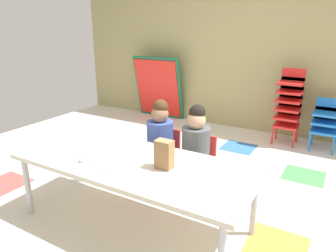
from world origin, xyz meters
The scene contains 12 objects.
ground_plane centered at (0.01, 0.00, -0.01)m, with size 6.67×4.51×0.02m.
back_wall centered at (0.00, 2.26, 1.35)m, with size 6.67×0.10×2.70m, color tan.
craft_table centered at (-0.20, -0.76, 0.53)m, with size 1.94×0.82×0.57m.
seated_child_near_camera centered at (-0.34, -0.12, 0.55)m, with size 0.33×0.33×0.92m.
seated_child_middle_seat centered at (0.05, -0.12, 0.55)m, with size 0.34×0.34×0.92m.
kid_chair_red_stack centered at (0.50, 1.87, 0.58)m, with size 0.32×0.30×1.04m.
kid_chair_blue_stack centered at (0.98, 1.87, 0.40)m, with size 0.32×0.30×0.68m.
folded_activity_table centered at (-1.74, 2.06, 0.54)m, with size 0.90×0.29×1.09m.
paper_bag_brown centered at (0.08, -0.74, 0.68)m, with size 0.13×0.09×0.22m, color #9E754C.
paper_plate_near_edge centered at (-0.51, -0.96, 0.58)m, with size 0.18×0.18×0.01m, color white.
paper_plate_center_table centered at (-0.25, -0.93, 0.58)m, with size 0.18×0.18×0.01m, color white.
donut_powdered_on_plate centered at (-0.51, -0.96, 0.60)m, with size 0.11×0.11×0.03m, color white.
Camera 1 is at (1.20, -2.59, 1.60)m, focal length 33.67 mm.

